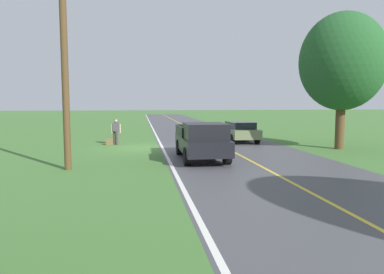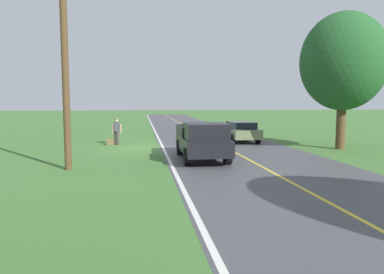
{
  "view_description": "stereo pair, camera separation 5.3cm",
  "coord_description": "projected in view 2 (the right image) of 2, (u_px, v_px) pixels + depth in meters",
  "views": [
    {
      "loc": [
        0.17,
        21.9,
        2.79
      ],
      "look_at": [
        -1.68,
        9.28,
        1.54
      ],
      "focal_mm": 33.62,
      "sensor_mm": 36.0,
      "label": 1
    },
    {
      "loc": [
        0.12,
        21.9,
        2.79
      ],
      "look_at": [
        -1.68,
        9.28,
        1.54
      ],
      "focal_mm": 33.62,
      "sensor_mm": 36.0,
      "label": 2
    }
  ],
  "objects": [
    {
      "name": "road_surface",
      "position": [
        224.0,
        146.0,
        22.57
      ],
      "size": [
        8.03,
        120.0,
        0.0
      ],
      "primitive_type": "cube",
      "color": "#47474C",
      "rests_on": "ground"
    },
    {
      "name": "sedan_near_oncoming",
      "position": [
        240.0,
        131.0,
        25.31
      ],
      "size": [
        1.95,
        4.41,
        1.41
      ],
      "color": "#66754C",
      "rests_on": "ground"
    },
    {
      "name": "hitchhiker_walking",
      "position": [
        117.0,
        130.0,
        23.51
      ],
      "size": [
        0.62,
        0.51,
        1.75
      ],
      "color": "#4C473D",
      "rests_on": "ground"
    },
    {
      "name": "lane_centre_line",
      "position": [
        224.0,
        146.0,
        22.57
      ],
      "size": [
        0.14,
        117.6,
        0.0
      ],
      "primitive_type": "cube",
      "color": "gold",
      "rests_on": "ground"
    },
    {
      "name": "lane_edge_line",
      "position": [
        163.0,
        147.0,
        22.04
      ],
      "size": [
        0.16,
        117.6,
        0.0
      ],
      "primitive_type": "cube",
      "color": "silver",
      "rests_on": "ground"
    },
    {
      "name": "tree_far_side_near",
      "position": [
        343.0,
        62.0,
        20.88
      ],
      "size": [
        4.94,
        4.94,
        7.98
      ],
      "color": "brown",
      "rests_on": "ground"
    },
    {
      "name": "suitcase_carried",
      "position": [
        110.0,
        142.0,
        23.43
      ],
      "size": [
        0.47,
        0.22,
        0.42
      ],
      "primitive_type": "cube",
      "rotation": [
        0.0,
        0.0,
        1.61
      ],
      "color": "brown",
      "rests_on": "ground"
    },
    {
      "name": "utility_pole_roadside",
      "position": [
        65.0,
        67.0,
        14.46
      ],
      "size": [
        0.28,
        0.28,
        8.4
      ],
      "primitive_type": "cylinder",
      "color": "brown",
      "rests_on": "ground"
    },
    {
      "name": "pickup_truck_passing",
      "position": [
        202.0,
        140.0,
        17.3
      ],
      "size": [
        2.11,
        5.41,
        1.82
      ],
      "color": "black",
      "rests_on": "ground"
    },
    {
      "name": "ground_plane",
      "position": [
        143.0,
        148.0,
        21.87
      ],
      "size": [
        200.0,
        200.0,
        0.0
      ],
      "primitive_type": "plane",
      "color": "#427033"
    }
  ]
}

